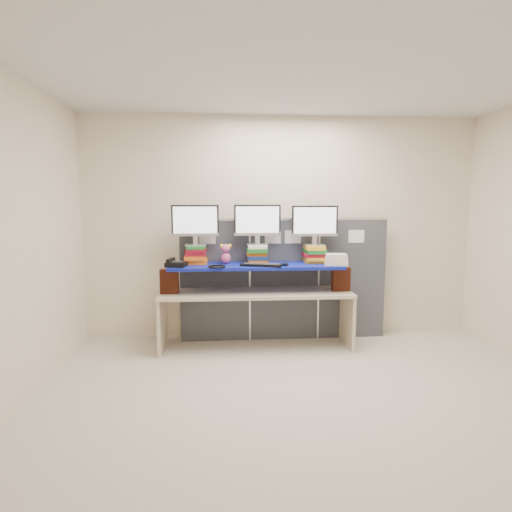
{
  "coord_description": "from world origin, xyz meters",
  "views": [
    {
      "loc": [
        -0.78,
        -3.44,
        1.75
      ],
      "look_at": [
        -0.38,
        1.49,
        1.1
      ],
      "focal_mm": 30.0,
      "sensor_mm": 36.0,
      "label": 1
    }
  ],
  "objects": [
    {
      "name": "headset",
      "position": [
        -0.83,
        1.31,
        1.01
      ],
      "size": [
        0.2,
        0.2,
        0.02
      ],
      "primitive_type": "torus",
      "rotation": [
        0.0,
        0.0,
        0.0
      ],
      "color": "black",
      "rests_on": "blue_board"
    },
    {
      "name": "monitor_right",
      "position": [
        0.34,
        1.6,
        1.48
      ],
      "size": [
        0.55,
        0.16,
        0.48
      ],
      "rotation": [
        0.0,
        0.0,
        -0.01
      ],
      "color": "#9B9B9F",
      "rests_on": "book_stack_right"
    },
    {
      "name": "book_stack_center",
      "position": [
        -0.36,
        1.61,
        1.11
      ],
      "size": [
        0.26,
        0.31,
        0.21
      ],
      "color": "orange",
      "rests_on": "blue_board"
    },
    {
      "name": "mouse",
      "position": [
        -0.04,
        1.38,
        1.02
      ],
      "size": [
        0.09,
        0.13,
        0.04
      ],
      "primitive_type": "ellipsoid",
      "rotation": [
        0.0,
        0.0,
        -0.23
      ],
      "color": "black",
      "rests_on": "blue_board"
    },
    {
      "name": "brick_pier_left",
      "position": [
        -1.38,
        1.46,
        0.82
      ],
      "size": [
        0.21,
        0.12,
        0.28
      ],
      "primitive_type": "cube",
      "rotation": [
        0.0,
        0.0,
        -0.01
      ],
      "color": "maroon",
      "rests_on": "desk"
    },
    {
      "name": "book_stack_left",
      "position": [
        -1.08,
        1.63,
        1.1
      ],
      "size": [
        0.27,
        0.31,
        0.21
      ],
      "color": "orange",
      "rests_on": "blue_board"
    },
    {
      "name": "cubicle_partition",
      "position": [
        -0.0,
        1.78,
        0.77
      ],
      "size": [
        2.6,
        0.06,
        1.53
      ],
      "color": "#3D4048",
      "rests_on": "ground"
    },
    {
      "name": "desk_phone",
      "position": [
        -1.3,
        1.41,
        1.04
      ],
      "size": [
        0.25,
        0.24,
        0.09
      ],
      "rotation": [
        0.0,
        0.0,
        -0.19
      ],
      "color": "black",
      "rests_on": "blue_board"
    },
    {
      "name": "binder_stack",
      "position": [
        0.55,
        1.38,
        1.06
      ],
      "size": [
        0.3,
        0.26,
        0.13
      ],
      "rotation": [
        0.0,
        0.0,
        -0.2
      ],
      "color": "beige",
      "rests_on": "blue_board"
    },
    {
      "name": "room",
      "position": [
        0.0,
        0.0,
        1.4
      ],
      "size": [
        5.0,
        4.0,
        2.8
      ],
      "color": "#F8E5CC",
      "rests_on": "ground"
    },
    {
      "name": "keyboard",
      "position": [
        -0.32,
        1.37,
        1.02
      ],
      "size": [
        0.5,
        0.28,
        0.03
      ],
      "rotation": [
        0.0,
        0.0,
        -0.29
      ],
      "color": "black",
      "rests_on": "blue_board"
    },
    {
      "name": "monitor_left",
      "position": [
        -1.08,
        1.62,
        1.49
      ],
      "size": [
        0.55,
        0.16,
        0.48
      ],
      "rotation": [
        0.0,
        0.0,
        -0.01
      ],
      "color": "#9B9B9F",
      "rests_on": "book_stack_left"
    },
    {
      "name": "plush_toy",
      "position": [
        -0.73,
        1.59,
        1.12
      ],
      "size": [
        0.14,
        0.1,
        0.24
      ],
      "rotation": [
        0.0,
        0.0,
        -0.17
      ],
      "color": "#DF5485",
      "rests_on": "blue_board"
    },
    {
      "name": "blue_board",
      "position": [
        -0.38,
        1.49,
        0.98
      ],
      "size": [
        2.02,
        0.53,
        0.04
      ],
      "primitive_type": "cube",
      "rotation": [
        0.0,
        0.0,
        -0.01
      ],
      "color": "navy",
      "rests_on": "brick_pier_left"
    },
    {
      "name": "desk",
      "position": [
        -0.38,
        1.49,
        0.55
      ],
      "size": [
        2.25,
        0.68,
        0.68
      ],
      "rotation": [
        0.0,
        0.0,
        -0.01
      ],
      "color": "beige",
      "rests_on": "ground"
    },
    {
      "name": "brick_pier_right",
      "position": [
        0.62,
        1.43,
        0.82
      ],
      "size": [
        0.21,
        0.12,
        0.28
      ],
      "primitive_type": "cube",
      "rotation": [
        0.0,
        0.0,
        -0.01
      ],
      "color": "maroon",
      "rests_on": "desk"
    },
    {
      "name": "monitor_center",
      "position": [
        -0.35,
        1.61,
        1.49
      ],
      "size": [
        0.55,
        0.16,
        0.48
      ],
      "rotation": [
        0.0,
        0.0,
        -0.01
      ],
      "color": "#9B9B9F",
      "rests_on": "book_stack_center"
    },
    {
      "name": "book_stack_right",
      "position": [
        0.34,
        1.61,
        1.1
      ],
      "size": [
        0.26,
        0.31,
        0.2
      ],
      "color": "yellow",
      "rests_on": "blue_board"
    }
  ]
}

